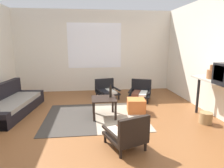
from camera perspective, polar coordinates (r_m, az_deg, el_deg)
The scene contains 14 objects.
ground_plane at distance 4.06m, azimuth -3.29°, elevation -11.93°, with size 7.80×7.80×0.00m, color brown.
far_wall_with_window at distance 6.77m, azimuth -5.08°, elevation 9.47°, with size 5.60×0.13×2.70m.
side_wall_right at distance 4.94m, azimuth 29.04°, elevation 7.10°, with size 0.12×6.60×2.70m, color silver.
area_rug at distance 4.49m, azimuth -4.83°, elevation -9.43°, with size 2.22×1.84×0.01m.
couch at distance 5.21m, azimuth -27.58°, elevation -5.37°, with size 1.02×2.05×0.68m.
coffee_table at distance 4.38m, azimuth -2.39°, elevation -5.26°, with size 0.54×0.58×0.43m.
armchair_by_window at distance 5.94m, azimuth -1.62°, elevation -1.69°, with size 0.74×0.75×0.55m.
armchair_striped_foreground at distance 3.14m, azimuth 4.49°, elevation -14.27°, with size 0.70×0.75×0.59m.
armchair_corner at distance 5.77m, azimuth 8.27°, elevation -2.10°, with size 0.78×0.80×0.57m.
ottoman_orange at distance 4.74m, azimuth 7.03°, elevation -6.29°, with size 0.41×0.41×0.33m, color #D1662D.
console_shelf at distance 4.34m, azimuth 29.15°, elevation -0.87°, with size 0.37×1.63×0.90m.
clay_vase at distance 4.56m, azimuth 27.07°, elevation 2.74°, with size 0.19×0.19×0.29m.
glass_bottle at distance 4.40m, azimuth -0.42°, elevation -2.31°, with size 0.06×0.06×0.29m.
wicker_basket at distance 4.54m, azimuth 25.67°, elevation -8.91°, with size 0.26×0.26×0.23m, color #9E7A4C.
Camera 1 is at (-0.21, -3.70, 1.64)m, focal length 31.34 mm.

